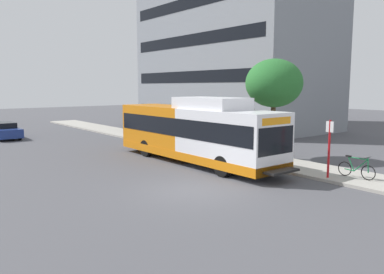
{
  "coord_description": "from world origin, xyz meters",
  "views": [
    {
      "loc": [
        -9.39,
        -11.85,
        4.2
      ],
      "look_at": [
        2.9,
        3.63,
        1.6
      ],
      "focal_mm": 35.78,
      "sensor_mm": 36.0,
      "label": 1
    }
  ],
  "objects_px": {
    "transit_bus": "(194,132)",
    "parked_car_far_lane": "(5,130)",
    "bus_stop_sign_pole": "(329,144)",
    "bicycle_parked": "(356,169)",
    "street_tree_near_stop": "(274,83)"
  },
  "relations": [
    {
      "from": "transit_bus",
      "to": "bus_stop_sign_pole",
      "type": "relative_size",
      "value": 4.71
    },
    {
      "from": "bicycle_parked",
      "to": "street_tree_near_stop",
      "type": "relative_size",
      "value": 0.31
    },
    {
      "from": "bicycle_parked",
      "to": "transit_bus",
      "type": "bearing_deg",
      "value": 110.96
    },
    {
      "from": "parked_car_far_lane",
      "to": "transit_bus",
      "type": "bearing_deg",
      "value": -71.17
    },
    {
      "from": "bus_stop_sign_pole",
      "to": "bicycle_parked",
      "type": "bearing_deg",
      "value": -42.68
    },
    {
      "from": "transit_bus",
      "to": "bus_stop_sign_pole",
      "type": "height_order",
      "value": "transit_bus"
    },
    {
      "from": "bicycle_parked",
      "to": "street_tree_near_stop",
      "type": "xyz_separation_m",
      "value": [
        1.34,
        5.92,
        3.83
      ]
    },
    {
      "from": "street_tree_near_stop",
      "to": "parked_car_far_lane",
      "type": "xyz_separation_m",
      "value": [
        -10.27,
        19.29,
        -3.73
      ]
    },
    {
      "from": "transit_bus",
      "to": "parked_car_far_lane",
      "type": "distance_m",
      "value": 18.38
    },
    {
      "from": "transit_bus",
      "to": "bicycle_parked",
      "type": "xyz_separation_m",
      "value": [
        3.0,
        -7.84,
        -1.14
      ]
    },
    {
      "from": "bus_stop_sign_pole",
      "to": "street_tree_near_stop",
      "type": "xyz_separation_m",
      "value": [
        2.25,
        5.08,
        2.74
      ]
    },
    {
      "from": "transit_bus",
      "to": "bicycle_parked",
      "type": "height_order",
      "value": "transit_bus"
    },
    {
      "from": "transit_bus",
      "to": "bus_stop_sign_pole",
      "type": "bearing_deg",
      "value": -73.37
    },
    {
      "from": "transit_bus",
      "to": "parked_car_far_lane",
      "type": "bearing_deg",
      "value": 108.83
    },
    {
      "from": "transit_bus",
      "to": "street_tree_near_stop",
      "type": "height_order",
      "value": "street_tree_near_stop"
    }
  ]
}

